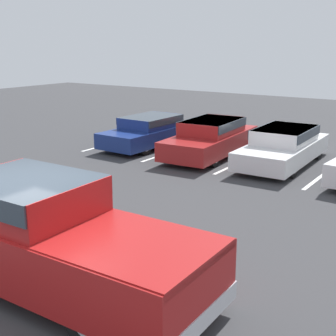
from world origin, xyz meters
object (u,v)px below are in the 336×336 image
(parked_sedan_a, at_px, (150,130))
(parked_sedan_c, at_px, (284,145))
(wheel_stop_curb, at_px, (287,145))
(parked_sedan_b, at_px, (211,137))
(pickup_truck, at_px, (42,234))

(parked_sedan_a, xyz_separation_m, parked_sedan_c, (5.42, 0.22, 0.03))
(parked_sedan_a, distance_m, wheel_stop_curb, 5.44)
(parked_sedan_b, height_order, parked_sedan_c, parked_sedan_b)
(parked_sedan_a, height_order, parked_sedan_b, parked_sedan_b)
(pickup_truck, distance_m, parked_sedan_b, 10.08)
(parked_sedan_a, xyz_separation_m, wheel_stop_curb, (4.60, 2.85, -0.57))
(parked_sedan_c, bearing_deg, parked_sedan_a, -89.31)
(parked_sedan_a, xyz_separation_m, parked_sedan_b, (2.79, -0.07, 0.06))
(wheel_stop_curb, bearing_deg, parked_sedan_a, -148.26)
(parked_sedan_b, bearing_deg, wheel_stop_curb, 144.58)
(parked_sedan_b, bearing_deg, parked_sedan_a, -94.95)
(wheel_stop_curb, bearing_deg, parked_sedan_c, -72.75)
(pickup_truck, bearing_deg, parked_sedan_c, 86.91)
(pickup_truck, xyz_separation_m, wheel_stop_curb, (-0.45, 12.74, -0.85))
(parked_sedan_a, height_order, parked_sedan_c, parked_sedan_c)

